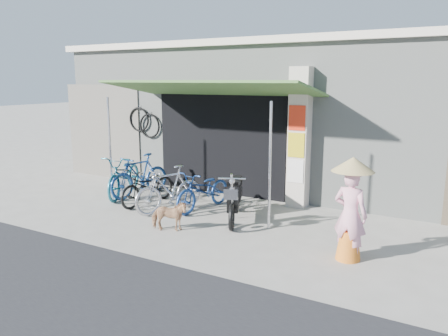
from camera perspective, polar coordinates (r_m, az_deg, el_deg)
The scene contains 13 objects.
ground at distance 8.05m, azimuth -2.28°, elevation -8.38°, with size 80.00×80.00×0.00m, color #A19C92.
bicycle_shop at distance 12.23m, azimuth 10.34°, elevation 7.07°, with size 12.30×5.30×3.66m.
shop_pillar at distance 9.50m, azimuth 9.87°, elevation 3.84°, with size 0.42×0.44×3.00m.
awning at distance 9.43m, azimuth -1.89°, elevation 10.14°, with size 4.60×1.88×2.72m.
neighbour_left at distance 12.82m, azimuth -15.45°, elevation 4.63°, with size 2.60×0.06×2.60m, color #6B665B.
bike_teal at distance 10.66m, azimuth -12.85°, elevation -0.90°, with size 0.67×1.91×1.00m, color #1A6278.
bike_blue at distance 10.55m, azimuth -10.96°, elevation -0.95°, with size 0.47×1.67×1.00m, color #1E498D.
bike_black at distance 9.84m, azimuth -9.88°, elevation -2.31°, with size 0.55×1.59×0.83m, color black.
bike_silver at distance 9.19m, azimuth -7.18°, elevation -2.76°, with size 0.46×1.62×0.97m, color silver.
bike_navy at distance 9.28m, azimuth -2.64°, elevation -2.90°, with size 0.57×1.64×0.86m, color navy.
street_dog at distance 8.07m, azimuth -7.21°, elevation -6.24°, with size 0.31×0.68×0.57m, color tan.
moped at distance 8.62m, azimuth 1.37°, elevation -3.86°, with size 0.87×1.66×1.00m.
nun at distance 6.89m, azimuth 16.21°, elevation -5.17°, with size 0.64×0.64×1.61m.
Camera 1 is at (3.99, -6.44, 2.72)m, focal length 35.00 mm.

